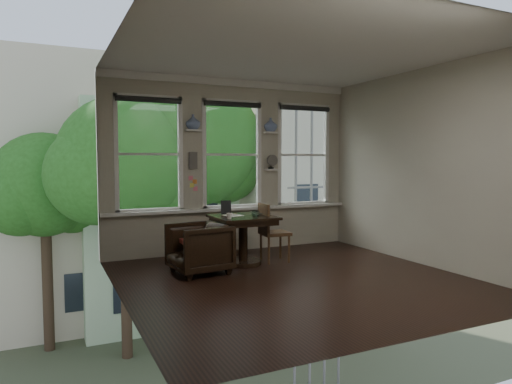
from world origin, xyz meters
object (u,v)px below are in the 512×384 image
laptop (261,214)px  mug (229,216)px  armchair_left (199,248)px  table (243,240)px  side_chair_right (275,233)px

laptop → mug: size_ratio=3.13×
armchair_left → mug: size_ratio=8.47×
table → side_chair_right: side_chair_right is taller
side_chair_right → mug: side_chair_right is taller
side_chair_right → armchair_left: bearing=104.3°
table → side_chair_right: (0.53, -0.04, 0.09)m
laptop → mug: 0.68m
armchair_left → side_chair_right: 1.35m
laptop → mug: mug is taller
table → armchair_left: table is taller
mug → laptop: bearing=21.0°
armchair_left → mug: bearing=83.5°
laptop → armchair_left: bearing=-142.1°
side_chair_right → mug: bearing=109.4°
laptop → mug: (-0.63, -0.24, 0.03)m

